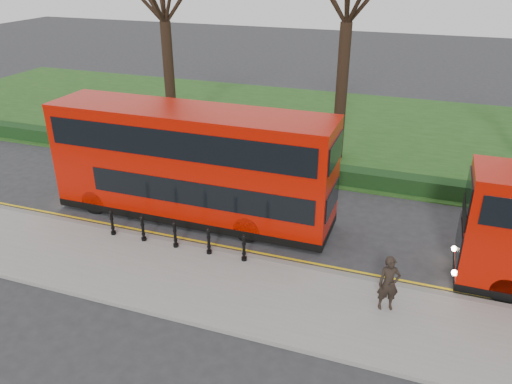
% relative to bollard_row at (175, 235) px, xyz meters
% --- Properties ---
extents(ground, '(120.00, 120.00, 0.00)m').
position_rel_bollard_row_xyz_m(ground, '(1.84, 1.35, -0.65)').
color(ground, '#28282B').
rests_on(ground, ground).
extents(pavement, '(60.00, 4.00, 0.15)m').
position_rel_bollard_row_xyz_m(pavement, '(1.84, -1.65, -0.57)').
color(pavement, gray).
rests_on(pavement, ground).
extents(kerb, '(60.00, 0.25, 0.16)m').
position_rel_bollard_row_xyz_m(kerb, '(1.84, 0.35, -0.57)').
color(kerb, slate).
rests_on(kerb, ground).
extents(grass_verge, '(60.00, 18.00, 0.06)m').
position_rel_bollard_row_xyz_m(grass_verge, '(1.84, 16.35, -0.62)').
color(grass_verge, '#204517').
rests_on(grass_verge, ground).
extents(hedge, '(60.00, 0.90, 0.80)m').
position_rel_bollard_row_xyz_m(hedge, '(1.84, 8.15, -0.25)').
color(hedge, black).
rests_on(hedge, ground).
extents(yellow_line_outer, '(60.00, 0.10, 0.01)m').
position_rel_bollard_row_xyz_m(yellow_line_outer, '(1.84, 0.65, -0.64)').
color(yellow_line_outer, yellow).
rests_on(yellow_line_outer, ground).
extents(yellow_line_inner, '(60.00, 0.10, 0.01)m').
position_rel_bollard_row_xyz_m(yellow_line_inner, '(1.84, 0.85, -0.64)').
color(yellow_line_inner, yellow).
rests_on(yellow_line_inner, ground).
extents(bollard_row, '(5.64, 0.15, 1.00)m').
position_rel_bollard_row_xyz_m(bollard_row, '(0.00, 0.00, 0.00)').
color(bollard_row, black).
rests_on(bollard_row, pavement).
extents(bus_lead, '(11.70, 2.69, 4.66)m').
position_rel_bollard_row_xyz_m(bus_lead, '(-0.56, 2.69, 1.70)').
color(bus_lead, '#AD0E02').
rests_on(bus_lead, ground).
extents(pedestrian, '(0.77, 0.63, 1.83)m').
position_rel_bollard_row_xyz_m(pedestrian, '(7.84, -1.02, 0.41)').
color(pedestrian, black).
rests_on(pedestrian, pavement).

